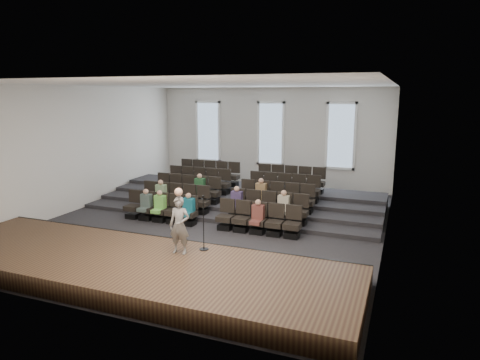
{
  "coord_description": "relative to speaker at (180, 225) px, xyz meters",
  "views": [
    {
      "loc": [
        6.44,
        -13.81,
        4.69
      ],
      "look_at": [
        0.85,
        0.5,
        1.58
      ],
      "focal_mm": 32.0,
      "sensor_mm": 36.0,
      "label": 1
    }
  ],
  "objects": [
    {
      "name": "windows",
      "position": [
        -1.01,
        11.26,
        1.43
      ],
      "size": [
        8.44,
        0.1,
        3.24
      ],
      "color": "white",
      "rests_on": "wall_back"
    },
    {
      "name": "risers",
      "position": [
        -1.01,
        7.48,
        -1.08
      ],
      "size": [
        11.8,
        4.8,
        0.6
      ],
      "color": "black",
      "rests_on": "ground"
    },
    {
      "name": "wall_front",
      "position": [
        -1.01,
        -2.71,
        1.23
      ],
      "size": [
        12.0,
        0.04,
        5.0
      ],
      "primitive_type": "cube",
      "color": "silver",
      "rests_on": "ground"
    },
    {
      "name": "stage",
      "position": [
        -1.01,
        -0.79,
        -1.02
      ],
      "size": [
        11.8,
        3.6,
        0.5
      ],
      "primitive_type": "cube",
      "color": "#47341E",
      "rests_on": "ground"
    },
    {
      "name": "ground",
      "position": [
        -1.01,
        4.31,
        -1.27
      ],
      "size": [
        14.0,
        14.0,
        0.0
      ],
      "primitive_type": "plane",
      "color": "black",
      "rests_on": "ground"
    },
    {
      "name": "seating_rows",
      "position": [
        -1.01,
        5.85,
        -0.59
      ],
      "size": [
        6.8,
        4.7,
        1.67
      ],
      "color": "black",
      "rests_on": "ground"
    },
    {
      "name": "wall_right",
      "position": [
        5.01,
        4.31,
        1.23
      ],
      "size": [
        0.04,
        14.0,
        5.0
      ],
      "primitive_type": "cube",
      "color": "silver",
      "rests_on": "ground"
    },
    {
      "name": "wall_back",
      "position": [
        -1.01,
        11.33,
        1.23
      ],
      "size": [
        12.0,
        0.04,
        5.0
      ],
      "primitive_type": "cube",
      "color": "silver",
      "rests_on": "ground"
    },
    {
      "name": "speaker",
      "position": [
        0.0,
        0.0,
        0.0
      ],
      "size": [
        0.59,
        0.42,
        1.54
      ],
      "primitive_type": "imported",
      "rotation": [
        0.0,
        0.0,
        0.09
      ],
      "color": "slate",
      "rests_on": "stage"
    },
    {
      "name": "stage_lip",
      "position": [
        -1.01,
        0.98,
        -1.02
      ],
      "size": [
        11.8,
        0.06,
        0.52
      ],
      "primitive_type": "cube",
      "color": "black",
      "rests_on": "ground"
    },
    {
      "name": "audience",
      "position": [
        -1.29,
        4.52,
        -0.48
      ],
      "size": [
        5.45,
        2.64,
        1.1
      ],
      "color": "#6CC24D",
      "rests_on": "seating_rows"
    },
    {
      "name": "wall_left",
      "position": [
        -7.03,
        4.31,
        1.23
      ],
      "size": [
        0.04,
        14.0,
        5.0
      ],
      "primitive_type": "cube",
      "color": "silver",
      "rests_on": "ground"
    },
    {
      "name": "ceiling",
      "position": [
        -1.01,
        4.31,
        3.74
      ],
      "size": [
        12.0,
        14.0,
        0.02
      ],
      "primitive_type": "cube",
      "color": "white",
      "rests_on": "ground"
    },
    {
      "name": "mic_stand",
      "position": [
        0.47,
        0.47,
        -0.32
      ],
      "size": [
        0.26,
        0.26,
        1.53
      ],
      "color": "black",
      "rests_on": "stage"
    }
  ]
}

